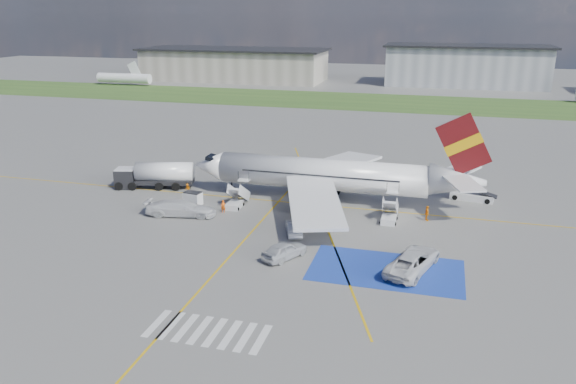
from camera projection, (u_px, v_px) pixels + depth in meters
name	position (u px, v px, depth m)	size (l,w,h in m)	color
ground	(293.00, 242.00, 57.97)	(400.00, 400.00, 0.00)	#60605E
grass_strip	(387.00, 102.00, 145.06)	(400.00, 30.00, 0.01)	#2D4C1E
taxiway_line_main	(318.00, 205.00, 68.97)	(120.00, 0.20, 0.01)	gold
taxiway_line_cross	(210.00, 279.00, 50.05)	(0.20, 60.00, 0.01)	gold
taxiway_line_diag	(318.00, 205.00, 68.97)	(0.20, 60.00, 0.01)	gold
staging_box	(386.00, 270.00, 51.78)	(14.00, 8.00, 0.01)	#1A39A1
crosswalk	(208.00, 331.00, 41.91)	(9.00, 4.00, 0.01)	silver
terminal_west	(234.00, 65.00, 189.44)	(60.00, 22.00, 10.00)	gray
terminal_centre	(466.00, 66.00, 174.84)	(48.00, 18.00, 12.00)	gray
airliner	(334.00, 175.00, 69.37)	(36.81, 32.95, 11.92)	silver
airstairs_fwd	(236.00, 202.00, 68.14)	(1.90, 5.20, 3.60)	silver
airstairs_aft	(389.00, 216.00, 63.49)	(1.90, 5.20, 3.60)	silver
fuel_tanker	(155.00, 177.00, 75.24)	(10.67, 5.20, 3.53)	black
gpu_cart	(193.00, 199.00, 68.50)	(2.32, 1.69, 1.77)	silver
belt_loader	(472.00, 197.00, 70.63)	(5.77, 2.77, 1.67)	silver
car_silver_a	(284.00, 250.00, 53.97)	(1.98, 4.92, 1.68)	#B0B3B8
car_silver_b	(294.00, 228.00, 59.89)	(1.52, 4.36, 1.44)	silver
van_white_a	(413.00, 258.00, 51.51)	(2.93, 6.35, 2.38)	silver
van_white_b	(181.00, 206.00, 65.08)	(2.50, 6.14, 2.41)	silver
crew_fwd	(223.00, 206.00, 66.19)	(0.56, 0.37, 1.53)	#FF5E0D
crew_nose	(187.00, 189.00, 72.39)	(0.75, 0.59, 1.55)	orange
crew_aft	(427.00, 213.00, 63.58)	(1.04, 0.43, 1.78)	orange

